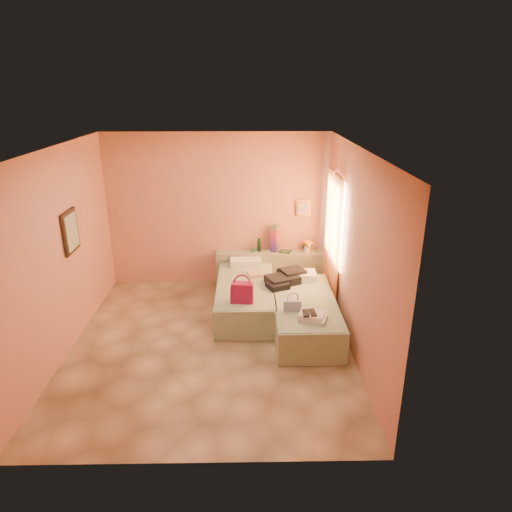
% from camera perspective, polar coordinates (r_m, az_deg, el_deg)
% --- Properties ---
extents(ground, '(4.50, 4.50, 0.00)m').
position_cam_1_polar(ground, '(6.82, -5.60, -10.83)').
color(ground, tan).
rests_on(ground, ground).
extents(room_walls, '(4.02, 4.51, 2.81)m').
position_cam_1_polar(room_walls, '(6.61, -3.99, 5.14)').
color(room_walls, tan).
rests_on(room_walls, ground).
extents(headboard_ledge, '(2.05, 0.30, 0.65)m').
position_cam_1_polar(headboard_ledge, '(8.54, 1.91, -1.55)').
color(headboard_ledge, '#98A284').
rests_on(headboard_ledge, ground).
extents(bed_left, '(0.91, 2.00, 0.50)m').
position_cam_1_polar(bed_left, '(7.60, -1.30, -5.09)').
color(bed_left, '#A1BB96').
rests_on(bed_left, ground).
extents(bed_right, '(0.91, 2.00, 0.50)m').
position_cam_1_polar(bed_right, '(7.07, 6.06, -7.29)').
color(bed_right, '#A1BB96').
rests_on(bed_right, ground).
extents(water_bottle, '(0.07, 0.07, 0.24)m').
position_cam_1_polar(water_bottle, '(8.41, 0.38, 1.36)').
color(water_bottle, '#123322').
rests_on(water_bottle, headboard_ledge).
extents(rainbow_box, '(0.15, 0.15, 0.50)m').
position_cam_1_polar(rainbow_box, '(8.38, 2.33, 2.21)').
color(rainbow_box, '#9C1349').
rests_on(rainbow_box, headboard_ledge).
extents(small_dish, '(0.16, 0.16, 0.03)m').
position_cam_1_polar(small_dish, '(8.47, -0.29, 0.73)').
color(small_dish, '#468164').
rests_on(small_dish, headboard_ledge).
extents(green_book, '(0.24, 0.22, 0.03)m').
position_cam_1_polar(green_book, '(8.41, 3.70, 0.55)').
color(green_book, '#274A32').
rests_on(green_book, headboard_ledge).
extents(flower_vase, '(0.23, 0.23, 0.28)m').
position_cam_1_polar(flower_vase, '(8.42, 6.45, 1.38)').
color(flower_vase, silver).
rests_on(flower_vase, headboard_ledge).
extents(magenta_handbag, '(0.35, 0.22, 0.31)m').
position_cam_1_polar(magenta_handbag, '(6.81, -1.73, -4.52)').
color(magenta_handbag, '#9C1349').
rests_on(magenta_handbag, bed_left).
extents(khaki_garment, '(0.35, 0.30, 0.05)m').
position_cam_1_polar(khaki_garment, '(7.77, 0.12, -2.27)').
color(khaki_garment, tan).
rests_on(khaki_garment, bed_left).
extents(clothes_pile, '(0.72, 0.72, 0.17)m').
position_cam_1_polar(clothes_pile, '(7.46, 3.70, -2.83)').
color(clothes_pile, black).
rests_on(clothes_pile, bed_right).
extents(blue_handbag, '(0.25, 0.11, 0.16)m').
position_cam_1_polar(blue_handbag, '(6.59, 4.57, -6.19)').
color(blue_handbag, '#4460A3').
rests_on(blue_handbag, bed_right).
extents(towel_stack, '(0.43, 0.41, 0.10)m').
position_cam_1_polar(towel_stack, '(6.39, 7.18, -7.55)').
color(towel_stack, white).
rests_on(towel_stack, bed_right).
extents(sandal_pair, '(0.16, 0.22, 0.02)m').
position_cam_1_polar(sandal_pair, '(6.34, 6.67, -7.11)').
color(sandal_pair, black).
rests_on(sandal_pair, towel_stack).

